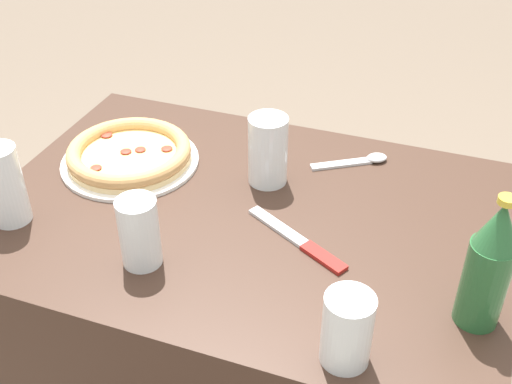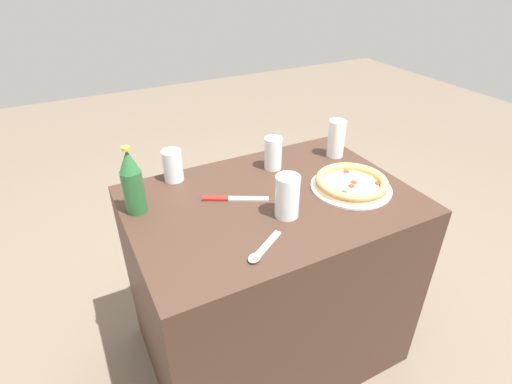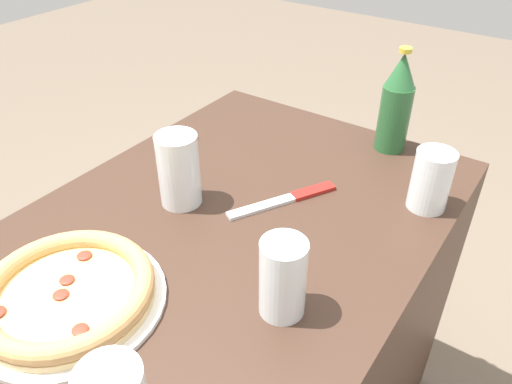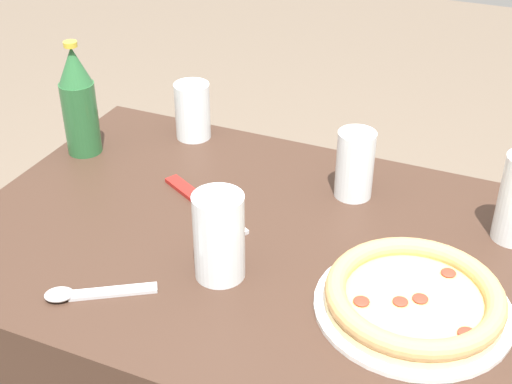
{
  "view_description": "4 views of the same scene",
  "coord_description": "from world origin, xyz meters",
  "px_view_note": "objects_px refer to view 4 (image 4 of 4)",
  "views": [
    {
      "loc": [
        -0.35,
        0.9,
        1.49
      ],
      "look_at": [
        -0.04,
        0.04,
        0.84
      ],
      "focal_mm": 45.0,
      "sensor_mm": 36.0,
      "label": 1
    },
    {
      "loc": [
        -0.58,
        -1.01,
        1.5
      ],
      "look_at": [
        -0.05,
        0.01,
        0.8
      ],
      "focal_mm": 28.0,
      "sensor_mm": 36.0,
      "label": 2
    },
    {
      "loc": [
        0.55,
        0.45,
        1.33
      ],
      "look_at": [
        -0.04,
        0.04,
        0.82
      ],
      "focal_mm": 35.0,
      "sensor_mm": 36.0,
      "label": 3
    },
    {
      "loc": [
        0.39,
        -0.88,
        1.46
      ],
      "look_at": [
        -0.01,
        0.03,
        0.83
      ],
      "focal_mm": 50.0,
      "sensor_mm": 36.0,
      "label": 4
    }
  ],
  "objects_px": {
    "glass_mango_juice": "(193,112)",
    "spoon": "(82,293)",
    "knife": "(201,202)",
    "beer_bottle": "(79,102)",
    "glass_water": "(355,167)",
    "glass_cola": "(219,240)",
    "pizza_margherita": "(414,298)"
  },
  "relations": [
    {
      "from": "glass_mango_juice",
      "to": "glass_water",
      "type": "height_order",
      "value": "glass_water"
    },
    {
      "from": "knife",
      "to": "glass_mango_juice",
      "type": "bearing_deg",
      "value": 120.71
    },
    {
      "from": "glass_cola",
      "to": "beer_bottle",
      "type": "distance_m",
      "value": 0.49
    },
    {
      "from": "pizza_margherita",
      "to": "spoon",
      "type": "height_order",
      "value": "pizza_margherita"
    },
    {
      "from": "pizza_margherita",
      "to": "glass_cola",
      "type": "bearing_deg",
      "value": -172.79
    },
    {
      "from": "glass_mango_juice",
      "to": "glass_water",
      "type": "relative_size",
      "value": 0.93
    },
    {
      "from": "glass_cola",
      "to": "pizza_margherita",
      "type": "bearing_deg",
      "value": 7.21
    },
    {
      "from": "glass_cola",
      "to": "spoon",
      "type": "distance_m",
      "value": 0.22
    },
    {
      "from": "glass_mango_juice",
      "to": "glass_water",
      "type": "distance_m",
      "value": 0.38
    },
    {
      "from": "pizza_margherita",
      "to": "glass_mango_juice",
      "type": "bearing_deg",
      "value": 146.92
    },
    {
      "from": "glass_cola",
      "to": "knife",
      "type": "bearing_deg",
      "value": 125.36
    },
    {
      "from": "glass_cola",
      "to": "spoon",
      "type": "xyz_separation_m",
      "value": [
        -0.16,
        -0.13,
        -0.06
      ]
    },
    {
      "from": "pizza_margherita",
      "to": "knife",
      "type": "xyz_separation_m",
      "value": [
        -0.41,
        0.13,
        -0.02
      ]
    },
    {
      "from": "spoon",
      "to": "glass_cola",
      "type": "bearing_deg",
      "value": 38.19
    },
    {
      "from": "glass_water",
      "to": "spoon",
      "type": "xyz_separation_m",
      "value": [
        -0.28,
        -0.43,
        -0.05
      ]
    },
    {
      "from": "beer_bottle",
      "to": "pizza_margherita",
      "type": "bearing_deg",
      "value": -16.41
    },
    {
      "from": "glass_water",
      "to": "glass_mango_juice",
      "type": "bearing_deg",
      "value": 166.74
    },
    {
      "from": "glass_mango_juice",
      "to": "glass_water",
      "type": "xyz_separation_m",
      "value": [
        0.37,
        -0.09,
        0.0
      ]
    },
    {
      "from": "beer_bottle",
      "to": "spoon",
      "type": "bearing_deg",
      "value": -55.66
    },
    {
      "from": "glass_water",
      "to": "knife",
      "type": "xyz_separation_m",
      "value": [
        -0.24,
        -0.14,
        -0.06
      ]
    },
    {
      "from": "glass_mango_juice",
      "to": "beer_bottle",
      "type": "bearing_deg",
      "value": -140.03
    },
    {
      "from": "glass_water",
      "to": "knife",
      "type": "distance_m",
      "value": 0.28
    },
    {
      "from": "pizza_margherita",
      "to": "glass_water",
      "type": "height_order",
      "value": "glass_water"
    },
    {
      "from": "glass_water",
      "to": "beer_bottle",
      "type": "xyz_separation_m",
      "value": [
        -0.54,
        -0.06,
        0.05
      ]
    },
    {
      "from": "glass_mango_juice",
      "to": "glass_cola",
      "type": "xyz_separation_m",
      "value": [
        0.25,
        -0.39,
        0.01
      ]
    },
    {
      "from": "glass_mango_juice",
      "to": "pizza_margherita",
      "type": "bearing_deg",
      "value": -33.08
    },
    {
      "from": "glass_mango_juice",
      "to": "spoon",
      "type": "xyz_separation_m",
      "value": [
        0.09,
        -0.52,
        -0.05
      ]
    },
    {
      "from": "pizza_margherita",
      "to": "spoon",
      "type": "distance_m",
      "value": 0.49
    },
    {
      "from": "glass_water",
      "to": "knife",
      "type": "bearing_deg",
      "value": -150.15
    },
    {
      "from": "pizza_margherita",
      "to": "knife",
      "type": "height_order",
      "value": "pizza_margherita"
    },
    {
      "from": "knife",
      "to": "beer_bottle",
      "type": "bearing_deg",
      "value": 165.09
    },
    {
      "from": "beer_bottle",
      "to": "spoon",
      "type": "distance_m",
      "value": 0.47
    }
  ]
}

